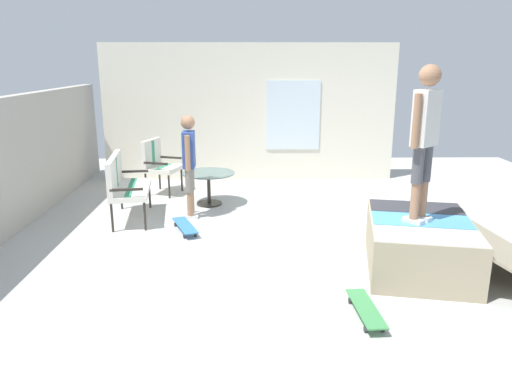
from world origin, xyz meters
name	(u,v)px	position (x,y,z in m)	size (l,w,h in m)	color
ground_plane	(286,245)	(0.00, 0.00, -0.05)	(12.00, 12.00, 0.10)	#B2B2AD
house_facade	(250,113)	(3.80, 0.49, 1.39)	(0.23, 6.00, 2.79)	silver
skate_ramp	(422,244)	(-0.92, -1.55, 0.31)	(1.97, 2.26, 0.62)	tan
patio_bench	(123,182)	(1.04, 2.48, 0.62)	(1.31, 0.71, 1.02)	#2D2823
patio_chair_near_house	(158,161)	(2.61, 2.22, 0.61)	(0.76, 0.71, 1.02)	#2D2823
patio_table	(209,182)	(1.84, 1.21, 0.40)	(0.90, 0.90, 0.57)	#2D2823
person_watching	(189,159)	(1.14, 1.45, 0.94)	(0.48, 0.25, 1.63)	silver
person_skater	(425,132)	(-0.96, -1.45, 1.67)	(0.36, 0.38, 1.78)	silver
skateboard_by_bench	(185,226)	(0.45, 1.46, 0.08)	(0.82, 0.48, 0.10)	#3372B2
skateboard_spare	(366,309)	(-2.06, -0.62, 0.08)	(0.81, 0.24, 0.10)	#3F8C4C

